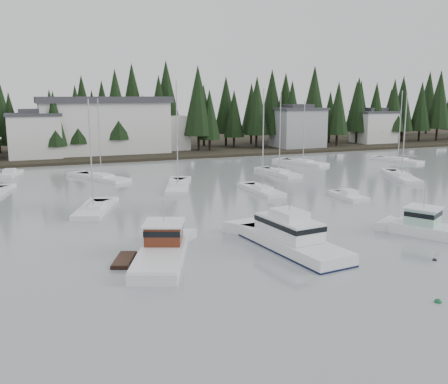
% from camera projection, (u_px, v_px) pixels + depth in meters
% --- Properties ---
extents(far_shore_land, '(240.00, 54.00, 1.00)m').
position_uv_depth(far_shore_land, '(118.00, 147.00, 113.91)').
color(far_shore_land, black).
rests_on(far_shore_land, ground).
extents(conifer_treeline, '(200.00, 22.00, 20.00)m').
position_uv_depth(conifer_treeline, '(127.00, 152.00, 103.90)').
color(conifer_treeline, black).
rests_on(conifer_treeline, ground).
extents(house_west, '(9.54, 7.42, 8.75)m').
position_uv_depth(house_west, '(34.00, 135.00, 90.03)').
color(house_west, silver).
rests_on(house_west, ground).
extents(house_east_a, '(10.60, 8.48, 9.25)m').
position_uv_depth(house_east_a, '(298.00, 127.00, 108.90)').
color(house_east_a, '#999EA0').
rests_on(house_east_a, ground).
extents(house_east_b, '(9.54, 7.42, 8.25)m').
position_uv_depth(house_east_b, '(374.00, 126.00, 118.89)').
color(house_east_b, silver).
rests_on(house_east_b, ground).
extents(harbor_inn, '(29.50, 11.50, 10.90)m').
position_uv_depth(harbor_inn, '(115.00, 126.00, 98.38)').
color(harbor_inn, silver).
rests_on(harbor_inn, ground).
extents(lobster_boat_brown, '(6.95, 10.02, 4.71)m').
position_uv_depth(lobster_boat_brown, '(161.00, 253.00, 35.89)').
color(lobster_boat_brown, white).
rests_on(lobster_boat_brown, ground).
extents(cabin_cruiser_center, '(4.53, 11.17, 4.67)m').
position_uv_depth(cabin_cruiser_center, '(291.00, 240.00, 38.37)').
color(cabin_cruiser_center, white).
rests_on(cabin_cruiser_center, ground).
extents(lobster_boat_teal, '(6.48, 8.50, 4.53)m').
position_uv_depth(lobster_boat_teal, '(437.00, 230.00, 41.93)').
color(lobster_boat_teal, white).
rests_on(lobster_boat_teal, ground).
extents(sailboat_0, '(2.55, 8.26, 13.04)m').
position_uv_depth(sailboat_0, '(262.00, 192.00, 61.01)').
color(sailboat_0, white).
rests_on(sailboat_0, ground).
extents(sailboat_2, '(5.96, 10.66, 14.09)m').
position_uv_depth(sailboat_2, '(178.00, 187.00, 63.81)').
color(sailboat_2, white).
rests_on(sailboat_2, ground).
extents(sailboat_3, '(6.64, 10.86, 12.57)m').
position_uv_depth(sailboat_3, '(401.00, 178.00, 71.31)').
color(sailboat_3, white).
rests_on(sailboat_3, ground).
extents(sailboat_4, '(2.95, 9.10, 12.36)m').
position_uv_depth(sailboat_4, '(279.00, 174.00, 74.69)').
color(sailboat_4, white).
rests_on(sailboat_4, ground).
extents(sailboat_5, '(5.38, 8.55, 11.89)m').
position_uv_depth(sailboat_5, '(94.00, 211.00, 50.84)').
color(sailboat_5, white).
rests_on(sailboat_5, ground).
extents(sailboat_7, '(5.76, 9.54, 11.38)m').
position_uv_depth(sailboat_7, '(303.00, 164.00, 85.95)').
color(sailboat_7, white).
rests_on(sailboat_7, ground).
extents(sailboat_9, '(7.11, 10.18, 11.76)m').
position_uv_depth(sailboat_9, '(101.00, 179.00, 70.47)').
color(sailboat_9, white).
rests_on(sailboat_9, ground).
extents(sailboat_10, '(4.55, 9.47, 13.02)m').
position_uv_depth(sailboat_10, '(398.00, 161.00, 89.23)').
color(sailboat_10, white).
rests_on(sailboat_10, ground).
extents(runabout_1, '(2.57, 5.43, 1.42)m').
position_uv_depth(runabout_1, '(349.00, 197.00, 57.26)').
color(runabout_1, white).
rests_on(runabout_1, ground).
extents(runabout_3, '(3.64, 5.69, 1.42)m').
position_uv_depth(runabout_3, '(10.00, 175.00, 73.38)').
color(runabout_3, white).
rests_on(runabout_3, ground).
extents(mooring_buoy_green, '(0.43, 0.43, 0.43)m').
position_uv_depth(mooring_buoy_green, '(438.00, 302.00, 28.61)').
color(mooring_buoy_green, '#145933').
rests_on(mooring_buoy_green, ground).
extents(mooring_buoy_dark, '(0.33, 0.33, 0.33)m').
position_uv_depth(mooring_buoy_dark, '(435.00, 260.00, 35.85)').
color(mooring_buoy_dark, black).
rests_on(mooring_buoy_dark, ground).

